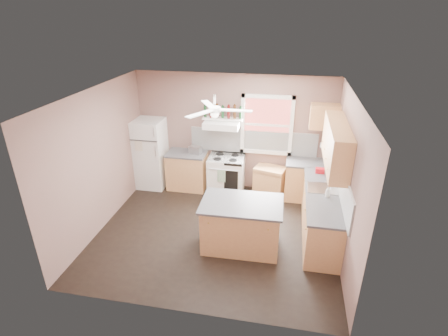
% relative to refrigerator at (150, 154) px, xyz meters
% --- Properties ---
extents(floor, '(4.50, 4.50, 0.00)m').
position_rel_refrigerator_xyz_m(floor, '(1.95, -1.66, -0.83)').
color(floor, black).
rests_on(floor, ground).
extents(ceiling, '(4.50, 4.50, 0.00)m').
position_rel_refrigerator_xyz_m(ceiling, '(1.95, -1.66, 1.87)').
color(ceiling, white).
rests_on(ceiling, ground).
extents(wall_back, '(4.50, 0.05, 2.70)m').
position_rel_refrigerator_xyz_m(wall_back, '(1.95, 0.36, 0.52)').
color(wall_back, '#775950').
rests_on(wall_back, ground).
extents(wall_right, '(0.05, 4.00, 2.70)m').
position_rel_refrigerator_xyz_m(wall_right, '(4.22, -1.66, 0.52)').
color(wall_right, '#775950').
rests_on(wall_right, ground).
extents(wall_left, '(0.05, 4.00, 2.70)m').
position_rel_refrigerator_xyz_m(wall_left, '(-0.32, -1.66, 0.52)').
color(wall_left, '#775950').
rests_on(wall_left, ground).
extents(backsplash_back, '(2.90, 0.03, 0.55)m').
position_rel_refrigerator_xyz_m(backsplash_back, '(2.40, 0.33, 0.35)').
color(backsplash_back, white).
rests_on(backsplash_back, wall_back).
extents(backsplash_right, '(0.03, 2.60, 0.55)m').
position_rel_refrigerator_xyz_m(backsplash_right, '(4.18, -1.36, 0.35)').
color(backsplash_right, white).
rests_on(backsplash_right, wall_right).
extents(window_view, '(1.00, 0.02, 1.20)m').
position_rel_refrigerator_xyz_m(window_view, '(2.70, 0.32, 0.77)').
color(window_view, maroon).
rests_on(window_view, wall_back).
extents(window_frame, '(1.16, 0.07, 1.36)m').
position_rel_refrigerator_xyz_m(window_frame, '(2.70, 0.30, 0.77)').
color(window_frame, white).
rests_on(window_frame, wall_back).
extents(refrigerator, '(0.70, 0.68, 1.65)m').
position_rel_refrigerator_xyz_m(refrigerator, '(0.00, 0.00, 0.00)').
color(refrigerator, white).
rests_on(refrigerator, floor).
extents(base_cabinet_left, '(0.90, 0.60, 0.86)m').
position_rel_refrigerator_xyz_m(base_cabinet_left, '(0.89, 0.04, -0.40)').
color(base_cabinet_left, '#BA7D4D').
rests_on(base_cabinet_left, floor).
extents(counter_left, '(0.92, 0.62, 0.04)m').
position_rel_refrigerator_xyz_m(counter_left, '(0.89, 0.04, 0.05)').
color(counter_left, '#434346').
rests_on(counter_left, base_cabinet_left).
extents(toaster, '(0.31, 0.22, 0.18)m').
position_rel_refrigerator_xyz_m(toaster, '(1.11, 0.04, 0.16)').
color(toaster, silver).
rests_on(toaster, counter_left).
extents(stove, '(0.83, 0.66, 0.86)m').
position_rel_refrigerator_xyz_m(stove, '(1.84, 0.04, -0.40)').
color(stove, white).
rests_on(stove, floor).
extents(range_hood, '(0.78, 0.50, 0.14)m').
position_rel_refrigerator_xyz_m(range_hood, '(1.72, 0.09, 0.79)').
color(range_hood, white).
rests_on(range_hood, wall_back).
extents(bottle_shelf, '(0.90, 0.26, 0.03)m').
position_rel_refrigerator_xyz_m(bottle_shelf, '(1.72, 0.21, 0.89)').
color(bottle_shelf, white).
rests_on(bottle_shelf, range_hood).
extents(cart, '(0.76, 0.60, 0.67)m').
position_rel_refrigerator_xyz_m(cart, '(2.84, 0.09, -0.49)').
color(cart, '#BA7D4D').
rests_on(cart, floor).
extents(base_cabinet_corner, '(1.00, 0.60, 0.86)m').
position_rel_refrigerator_xyz_m(base_cabinet_corner, '(3.70, 0.04, -0.40)').
color(base_cabinet_corner, '#BA7D4D').
rests_on(base_cabinet_corner, floor).
extents(base_cabinet_right, '(0.60, 2.20, 0.86)m').
position_rel_refrigerator_xyz_m(base_cabinet_right, '(3.90, -1.36, -0.40)').
color(base_cabinet_right, '#BA7D4D').
rests_on(base_cabinet_right, floor).
extents(counter_corner, '(1.02, 0.62, 0.04)m').
position_rel_refrigerator_xyz_m(counter_corner, '(3.70, 0.04, 0.05)').
color(counter_corner, '#434346').
rests_on(counter_corner, base_cabinet_corner).
extents(counter_right, '(0.62, 2.22, 0.04)m').
position_rel_refrigerator_xyz_m(counter_right, '(3.89, -1.36, 0.05)').
color(counter_right, '#434346').
rests_on(counter_right, base_cabinet_right).
extents(sink, '(0.55, 0.45, 0.03)m').
position_rel_refrigerator_xyz_m(sink, '(3.89, -1.16, 0.07)').
color(sink, silver).
rests_on(sink, counter_right).
extents(faucet, '(0.03, 0.03, 0.14)m').
position_rel_refrigerator_xyz_m(faucet, '(4.05, -1.16, 0.14)').
color(faucet, silver).
rests_on(faucet, sink).
extents(upper_cabinet_right, '(0.33, 1.80, 0.76)m').
position_rel_refrigerator_xyz_m(upper_cabinet_right, '(4.03, -1.16, 0.95)').
color(upper_cabinet_right, '#BA7D4D').
rests_on(upper_cabinet_right, wall_right).
extents(upper_cabinet_corner, '(0.60, 0.33, 0.52)m').
position_rel_refrigerator_xyz_m(upper_cabinet_corner, '(3.90, 0.17, 1.07)').
color(upper_cabinet_corner, '#BA7D4D').
rests_on(upper_cabinet_corner, wall_back).
extents(paper_towel, '(0.26, 0.12, 0.12)m').
position_rel_refrigerator_xyz_m(paper_towel, '(4.02, 0.20, 0.42)').
color(paper_towel, white).
rests_on(paper_towel, wall_back).
extents(island, '(1.36, 0.88, 0.86)m').
position_rel_refrigerator_xyz_m(island, '(2.48, -1.97, -0.40)').
color(island, '#BA7D4D').
rests_on(island, floor).
extents(island_top, '(1.44, 0.96, 0.04)m').
position_rel_refrigerator_xyz_m(island_top, '(2.48, -1.97, 0.05)').
color(island_top, '#434346').
rests_on(island_top, island).
extents(ceiling_fan_hub, '(0.20, 0.20, 0.08)m').
position_rel_refrigerator_xyz_m(ceiling_fan_hub, '(1.95, -1.66, 1.62)').
color(ceiling_fan_hub, white).
rests_on(ceiling_fan_hub, ceiling).
extents(soap_bottle, '(0.09, 0.09, 0.21)m').
position_rel_refrigerator_xyz_m(soap_bottle, '(3.96, -1.48, 0.18)').
color(soap_bottle, silver).
rests_on(soap_bottle, counter_right).
extents(red_caddy, '(0.18, 0.12, 0.10)m').
position_rel_refrigerator_xyz_m(red_caddy, '(3.88, -0.48, 0.12)').
color(red_caddy, red).
rests_on(red_caddy, counter_right).
extents(wine_bottles, '(0.86, 0.06, 0.31)m').
position_rel_refrigerator_xyz_m(wine_bottles, '(1.72, 0.21, 1.05)').
color(wine_bottles, '#143819').
rests_on(wine_bottles, bottle_shelf).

